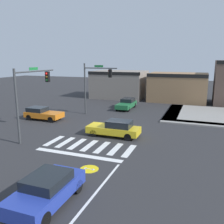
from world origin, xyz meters
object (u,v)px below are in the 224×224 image
object	(u,v)px
car_yellow	(115,128)
car_green	(127,104)
car_orange	(42,113)
traffic_signal_southwest	(31,89)
traffic_signal_northwest	(95,81)
car_blue	(47,189)

from	to	relation	value
car_yellow	car_green	world-z (taller)	car_yellow
car_yellow	car_orange	size ratio (longest dim) A/B	1.11
traffic_signal_southwest	car_orange	world-z (taller)	traffic_signal_southwest
traffic_signal_southwest	traffic_signal_northwest	world-z (taller)	traffic_signal_northwest
car_blue	car_green	bearing A→B (deg)	7.78
traffic_signal_southwest	car_blue	distance (m)	11.23
traffic_signal_northwest	car_orange	world-z (taller)	traffic_signal_northwest
car_yellow	car_orange	distance (m)	10.05
traffic_signal_southwest	car_yellow	world-z (taller)	traffic_signal_southwest
traffic_signal_southwest	traffic_signal_northwest	size ratio (longest dim) A/B	0.97
traffic_signal_southwest	car_green	size ratio (longest dim) A/B	1.34
car_yellow	car_green	xyz separation A→B (m)	(-2.57, 11.86, -0.03)
car_green	car_blue	size ratio (longest dim) A/B	1.07
traffic_signal_northwest	car_orange	bearing A→B (deg)	-137.58
car_yellow	car_blue	distance (m)	10.72
car_yellow	car_blue	bearing A→B (deg)	92.71
car_green	traffic_signal_southwest	bearing A→B (deg)	-15.15
car_green	car_blue	xyz separation A→B (m)	(3.08, -22.57, 0.06)
car_yellow	car_green	size ratio (longest dim) A/B	1.04
traffic_signal_southwest	traffic_signal_northwest	bearing A→B (deg)	-8.73
car_blue	car_orange	bearing A→B (deg)	36.86
traffic_signal_southwest	car_blue	size ratio (longest dim) A/B	1.44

